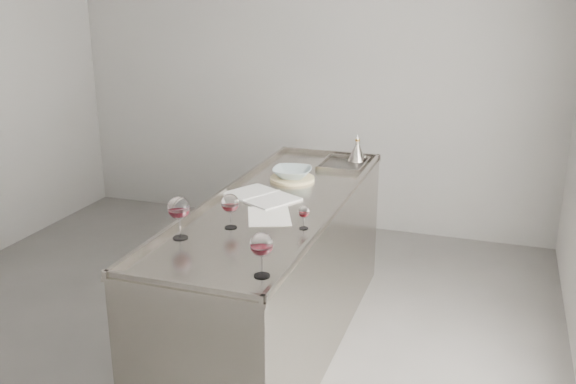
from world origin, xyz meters
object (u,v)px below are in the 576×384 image
(wine_glass_right, at_px, (262,246))
(wine_funnel, at_px, (357,153))
(counter, at_px, (277,275))
(notebook, at_px, (261,196))
(wine_glass_small, at_px, (304,213))
(wine_glass_left, at_px, (179,209))
(wine_glass_middle, at_px, (230,204))
(ceramic_bowl, at_px, (292,173))

(wine_glass_right, xyz_separation_m, wine_funnel, (-0.04, 2.04, -0.08))
(counter, distance_m, notebook, 0.49)
(wine_glass_small, height_order, wine_funnel, wine_funnel)
(wine_glass_small, xyz_separation_m, notebook, (-0.40, 0.42, -0.08))
(counter, height_order, wine_funnel, wine_funnel)
(wine_glass_left, height_order, wine_glass_middle, wine_glass_left)
(wine_glass_small, height_order, ceramic_bowl, wine_glass_small)
(wine_glass_middle, relative_size, notebook, 0.36)
(counter, relative_size, ceramic_bowl, 9.54)
(ceramic_bowl, bearing_deg, counter, -82.57)
(wine_glass_right, height_order, wine_glass_small, wine_glass_right)
(wine_glass_left, bearing_deg, wine_funnel, 73.94)
(wine_glass_left, xyz_separation_m, wine_glass_small, (0.55, 0.33, -0.07))
(wine_glass_left, xyz_separation_m, ceramic_bowl, (0.21, 1.14, -0.10))
(wine_glass_right, xyz_separation_m, ceramic_bowl, (-0.34, 1.43, -0.09))
(wine_glass_right, bearing_deg, wine_glass_small, 90.00)
(wine_glass_middle, relative_size, wine_glass_small, 1.49)
(counter, xyz_separation_m, wine_glass_right, (0.27, -0.97, 0.61))
(ceramic_bowl, bearing_deg, wine_glass_left, -100.63)
(wine_glass_middle, bearing_deg, wine_glass_small, 16.90)
(wine_glass_left, bearing_deg, notebook, 78.43)
(wine_glass_left, relative_size, ceramic_bowl, 0.87)
(notebook, xyz_separation_m, wine_funnel, (0.35, 1.02, 0.06))
(wine_glass_middle, distance_m, ceramic_bowl, 0.93)
(counter, bearing_deg, notebook, 152.69)
(counter, height_order, wine_glass_right, wine_glass_right)
(counter, bearing_deg, wine_glass_small, -52.16)
(wine_glass_left, distance_m, wine_glass_small, 0.64)
(wine_funnel, bearing_deg, ceramic_bowl, -115.38)
(wine_funnel, bearing_deg, notebook, -109.24)
(wine_glass_middle, xyz_separation_m, wine_glass_small, (0.37, 0.11, -0.04))
(notebook, bearing_deg, wine_glass_right, -40.23)
(wine_glass_left, relative_size, wine_glass_small, 1.76)
(wine_glass_middle, distance_m, wine_funnel, 1.58)
(wine_glass_right, xyz_separation_m, wine_glass_small, (-0.00, 0.61, -0.06))
(wine_glass_left, distance_m, wine_funnel, 1.83)
(counter, relative_size, wine_glass_middle, 13.04)
(wine_glass_right, distance_m, ceramic_bowl, 1.47)
(wine_glass_right, bearing_deg, wine_glass_middle, 126.30)
(wine_glass_left, distance_m, notebook, 0.77)
(counter, xyz_separation_m, wine_glass_middle, (-0.09, -0.47, 0.60))
(counter, xyz_separation_m, ceramic_bowl, (-0.06, 0.46, 0.52))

